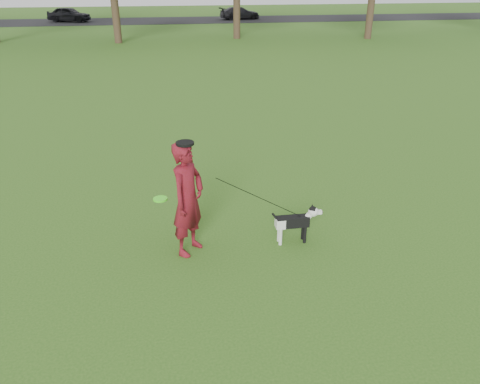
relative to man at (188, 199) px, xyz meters
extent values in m
plane|color=#285116|center=(0.87, 0.38, -0.98)|extent=(120.00, 120.00, 0.00)
cube|color=black|center=(0.87, 40.38, -0.97)|extent=(120.00, 7.00, 0.02)
imported|color=#61100D|center=(0.00, 0.00, 0.00)|extent=(0.80, 0.85, 1.96)
cube|color=black|center=(1.79, 0.00, -0.57)|extent=(0.58, 0.18, 0.19)
cube|color=white|center=(1.57, 0.00, -0.58)|extent=(0.16, 0.18, 0.17)
cylinder|color=white|center=(1.57, -0.06, -0.82)|extent=(0.06, 0.06, 0.31)
cylinder|color=white|center=(1.57, 0.07, -0.82)|extent=(0.06, 0.06, 0.31)
cylinder|color=black|center=(2.01, -0.06, -0.82)|extent=(0.06, 0.06, 0.31)
cylinder|color=black|center=(2.01, 0.07, -0.82)|extent=(0.06, 0.06, 0.31)
cylinder|color=white|center=(2.05, 0.00, -0.52)|extent=(0.19, 0.12, 0.20)
sphere|color=white|center=(2.15, 0.00, -0.41)|extent=(0.18, 0.18, 0.18)
sphere|color=black|center=(2.14, 0.00, -0.37)|extent=(0.14, 0.14, 0.14)
cube|color=white|center=(2.25, 0.00, -0.42)|extent=(0.12, 0.07, 0.06)
sphere|color=black|center=(2.31, 0.00, -0.42)|extent=(0.04, 0.04, 0.04)
cone|color=black|center=(2.14, -0.04, -0.32)|extent=(0.06, 0.06, 0.07)
cone|color=black|center=(2.14, 0.05, -0.32)|extent=(0.06, 0.06, 0.07)
cylinder|color=black|center=(1.51, 0.00, -0.50)|extent=(0.20, 0.04, 0.26)
cylinder|color=black|center=(1.99, 0.00, -0.51)|extent=(0.13, 0.13, 0.02)
imported|color=black|center=(-8.58, 40.38, -0.31)|extent=(4.09, 2.60, 1.30)
imported|color=black|center=(7.20, 40.38, -0.40)|extent=(4.08, 2.26, 1.12)
cylinder|color=#49F91F|center=(-0.44, -0.06, 0.07)|extent=(0.23, 0.23, 0.02)
cylinder|color=black|center=(0.00, 0.00, 0.97)|extent=(0.29, 0.29, 0.04)
cylinder|color=#38281C|center=(-3.13, 25.88, 1.12)|extent=(0.48, 0.48, 4.20)
cylinder|color=#38281C|center=(4.87, 26.88, 1.54)|extent=(0.48, 0.48, 5.04)
cylinder|color=#38281C|center=(13.87, 25.38, 1.44)|extent=(0.48, 0.48, 4.83)
camera|label=1|loc=(-0.22, -6.88, 3.39)|focal=35.00mm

